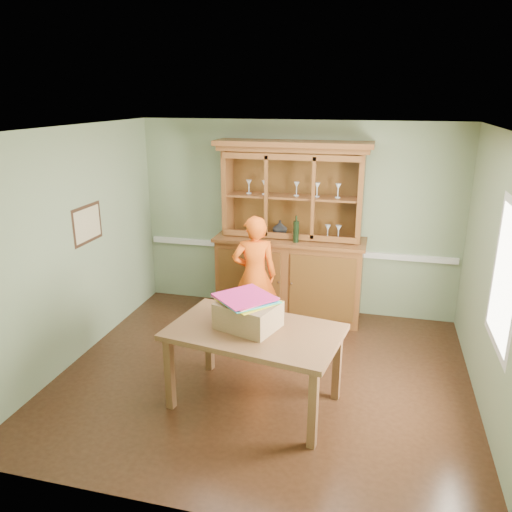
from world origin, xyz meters
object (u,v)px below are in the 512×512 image
(cardboard_box, at_px, (248,315))
(person, at_px, (255,276))
(dining_table, at_px, (255,338))
(china_hutch, at_px, (290,258))

(cardboard_box, height_order, person, person)
(dining_table, bearing_deg, china_hutch, 100.94)
(dining_table, distance_m, cardboard_box, 0.24)
(dining_table, distance_m, person, 1.62)
(cardboard_box, xyz_separation_m, person, (-0.33, 1.53, -0.17))
(cardboard_box, bearing_deg, person, 102.09)
(dining_table, bearing_deg, cardboard_box, 161.64)
(dining_table, relative_size, cardboard_box, 3.21)
(dining_table, height_order, person, person)
(china_hutch, xyz_separation_m, cardboard_box, (-0.01, -2.19, 0.11))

